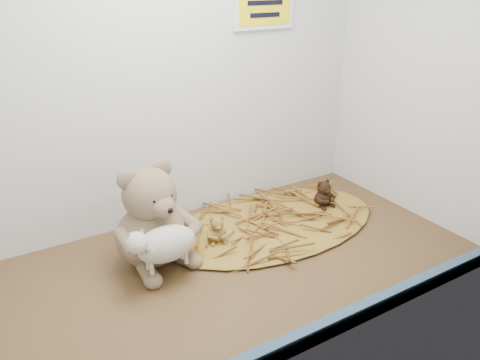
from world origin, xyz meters
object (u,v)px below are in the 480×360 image
toy_lamb (166,244)px  mini_teddy_brown (323,192)px  main_teddy (150,215)px  mini_teddy_tan (217,228)px

toy_lamb → mini_teddy_brown: size_ratio=2.21×
main_teddy → mini_teddy_brown: 51.98cm
mini_teddy_brown → main_teddy: bearing=177.6°
main_teddy → mini_teddy_tan: (16.42, -1.06, -7.70)cm
toy_lamb → mini_teddy_brown: toy_lamb is taller
main_teddy → toy_lamb: bearing=-101.6°
mini_teddy_tan → mini_teddy_brown: (35.06, 1.48, 0.58)cm
mini_teddy_tan → main_teddy: bearing=-167.8°
main_teddy → mini_teddy_brown: (51.49, 0.42, -7.12)cm
main_teddy → mini_teddy_tan: 18.17cm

